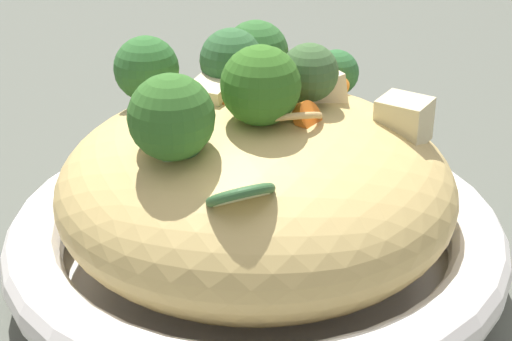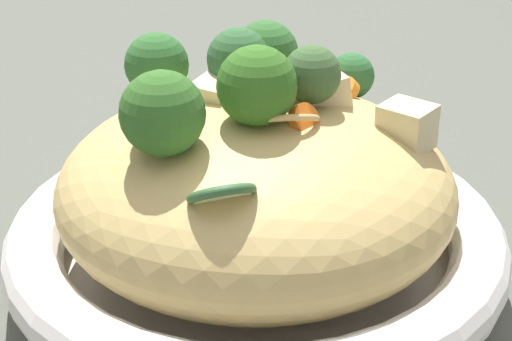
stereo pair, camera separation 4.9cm
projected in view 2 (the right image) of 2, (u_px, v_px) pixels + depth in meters
The scene contains 8 objects.
ground_plane at pixel (256, 278), 0.53m from camera, with size 3.00×3.00×0.00m, color #4E5248.
serving_bowl at pixel (256, 243), 0.52m from camera, with size 0.33×0.33×0.06m.
noodle_heap at pixel (256, 186), 0.50m from camera, with size 0.26×0.26×0.12m.
broccoli_florets at pixel (235, 79), 0.48m from camera, with size 0.23×0.16×0.08m.
carrot_coins at pixel (303, 99), 0.50m from camera, with size 0.11×0.08×0.03m.
zucchini_slices at pixel (183, 154), 0.43m from camera, with size 0.07×0.12×0.03m.
chicken_chunks at pixel (341, 108), 0.49m from camera, with size 0.10×0.13×0.04m.
chopsticks_pair at pixel (279, 98), 0.83m from camera, with size 0.13×0.17×0.01m.
Camera 2 is at (0.29, 0.33, 0.31)m, focal length 54.06 mm.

